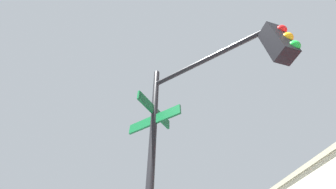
# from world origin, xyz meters

# --- Properties ---
(traffic_signal_near) EXTENTS (2.38, 2.14, 5.26)m
(traffic_signal_near) POSITION_xyz_m (-5.93, -6.57, 3.72)
(traffic_signal_near) COLOR black
(traffic_signal_near) RESTS_ON ground_plane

